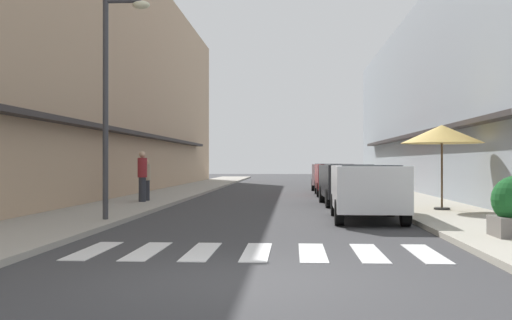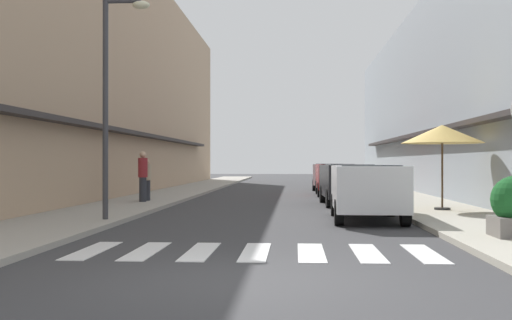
% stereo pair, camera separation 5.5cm
% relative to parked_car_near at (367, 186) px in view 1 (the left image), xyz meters
% --- Properties ---
extents(ground_plane, '(106.37, 106.37, 0.00)m').
position_rel_parked_car_near_xyz_m(ground_plane, '(-2.58, 11.02, -0.92)').
color(ground_plane, '#38383A').
extents(sidewalk_left, '(2.88, 67.69, 0.12)m').
position_rel_parked_car_near_xyz_m(sidewalk_left, '(-7.65, 11.02, -0.86)').
color(sidewalk_left, '#9E998E').
rests_on(sidewalk_left, ground_plane).
extents(sidewalk_right, '(2.88, 67.69, 0.12)m').
position_rel_parked_car_near_xyz_m(sidewalk_right, '(2.49, 11.02, -0.86)').
color(sidewalk_right, '#ADA899').
rests_on(sidewalk_right, ground_plane).
extents(building_row_left, '(5.50, 45.51, 11.21)m').
position_rel_parked_car_near_xyz_m(building_row_left, '(-11.59, 12.44, 4.68)').
color(building_row_left, tan).
rests_on(building_row_left, ground_plane).
extents(building_row_right, '(5.50, 45.51, 9.18)m').
position_rel_parked_car_near_xyz_m(building_row_right, '(6.43, 12.44, 3.66)').
color(building_row_right, '#939EA8').
rests_on(building_row_right, ground_plane).
extents(crosswalk, '(6.15, 2.20, 0.01)m').
position_rel_parked_car_near_xyz_m(crosswalk, '(-2.58, -5.82, -0.92)').
color(crosswalk, silver).
rests_on(crosswalk, ground_plane).
extents(parked_car_near, '(1.91, 4.19, 1.47)m').
position_rel_parked_car_near_xyz_m(parked_car_near, '(0.00, 0.00, 0.00)').
color(parked_car_near, silver).
rests_on(parked_car_near, ground_plane).
extents(parked_car_mid, '(1.93, 4.25, 1.47)m').
position_rel_parked_car_near_xyz_m(parked_car_mid, '(0.00, 5.82, 0.00)').
color(parked_car_mid, black).
rests_on(parked_car_mid, ground_plane).
extents(parked_car_far, '(1.82, 4.14, 1.47)m').
position_rel_parked_car_near_xyz_m(parked_car_far, '(-0.00, 12.21, -0.00)').
color(parked_car_far, maroon).
rests_on(parked_car_far, ground_plane).
extents(parked_car_distant, '(1.94, 4.02, 1.47)m').
position_rel_parked_car_near_xyz_m(parked_car_distant, '(0.00, 17.95, -0.00)').
color(parked_car_distant, silver).
rests_on(parked_car_distant, ground_plane).
extents(street_lamp, '(1.19, 0.28, 5.60)m').
position_rel_parked_car_near_xyz_m(street_lamp, '(-6.46, -1.28, 2.60)').
color(street_lamp, '#38383D').
rests_on(street_lamp, sidewalk_left).
extents(cafe_umbrella, '(2.45, 2.45, 2.55)m').
position_rel_parked_car_near_xyz_m(cafe_umbrella, '(2.52, 2.39, 1.46)').
color(cafe_umbrella, '#262626').
rests_on(cafe_umbrella, sidewalk_right).
extents(pedestrian_walking_near, '(0.34, 0.34, 1.82)m').
position_rel_parked_car_near_xyz_m(pedestrian_walking_near, '(-7.40, 5.48, 0.17)').
color(pedestrian_walking_near, '#282B33').
rests_on(pedestrian_walking_near, sidewalk_left).
extents(pedestrian_walking_far, '(0.34, 0.34, 1.55)m').
position_rel_parked_car_near_xyz_m(pedestrian_walking_far, '(-7.42, 6.18, 0.01)').
color(pedestrian_walking_far, '#282B33').
rests_on(pedestrian_walking_far, sidewalk_left).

